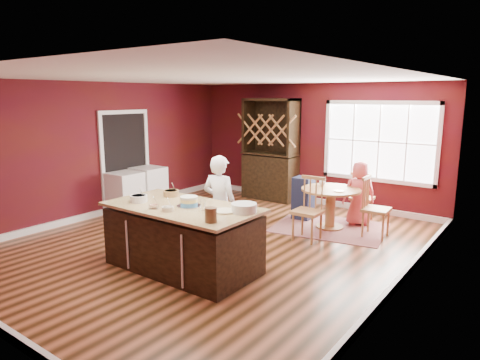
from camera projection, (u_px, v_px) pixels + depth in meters
name	position (u px, v px, depth m)	size (l,w,h in m)	color
room_shell	(214.00, 163.00, 6.90)	(7.00, 7.00, 7.00)	brown
window	(379.00, 142.00, 8.74)	(2.36, 0.10, 1.66)	white
doorway	(126.00, 162.00, 9.16)	(0.08, 1.26, 2.13)	white
kitchen_island	(183.00, 239.00, 6.03)	(2.20, 1.15, 0.92)	black
dining_table	(331.00, 200.00, 7.88)	(1.08, 1.08, 0.75)	brown
baker	(220.00, 205.00, 6.56)	(0.57, 0.37, 1.55)	white
layer_cake	(189.00, 201.00, 5.90)	(0.34, 0.34, 0.14)	silver
bowl_blue	(139.00, 198.00, 6.16)	(0.25, 0.25, 0.10)	silver
bowl_yellow	(171.00, 193.00, 6.51)	(0.24, 0.24, 0.09)	brown
bowl_pink	(154.00, 207.00, 5.79)	(0.14, 0.14, 0.05)	white
bowl_olive	(168.00, 209.00, 5.66)	(0.16, 0.16, 0.06)	beige
drinking_glass	(203.00, 205.00, 5.69)	(0.07, 0.07, 0.14)	silver
dinner_plate	(225.00, 211.00, 5.63)	(0.30, 0.30, 0.02)	beige
white_tub	(244.00, 208.00, 5.60)	(0.34, 0.34, 0.12)	silver
stoneware_crock	(211.00, 215.00, 5.16)	(0.15, 0.15, 0.18)	brown
toy_figurine	(209.00, 214.00, 5.36)	(0.05, 0.05, 0.09)	#FFF92B
rug	(329.00, 227.00, 7.98)	(1.98, 1.53, 0.01)	brown
chair_east	(376.00, 207.00, 7.39)	(0.45, 0.43, 1.08)	brown
chair_south	(307.00, 209.00, 7.21)	(0.46, 0.44, 1.10)	brown
chair_north	(362.00, 196.00, 8.38)	(0.42, 0.40, 0.99)	brown
seated_woman	(359.00, 193.00, 8.07)	(0.60, 0.39, 1.22)	#C94C50
high_chair	(303.00, 197.00, 8.50)	(0.36, 0.36, 0.88)	#1D2640
toddler	(304.00, 178.00, 8.54)	(0.18, 0.14, 0.26)	#8CA5BF
table_plate	(339.00, 191.00, 7.61)	(0.19, 0.19, 0.01)	beige
table_cup	(322.00, 183.00, 8.09)	(0.12, 0.12, 0.10)	white
hutch	(270.00, 150.00, 10.04)	(1.29, 0.54, 2.37)	black
washer	(125.00, 193.00, 8.83)	(0.61, 0.59, 0.88)	silver
dryer	(149.00, 188.00, 9.33)	(0.62, 0.60, 0.90)	white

